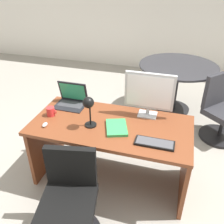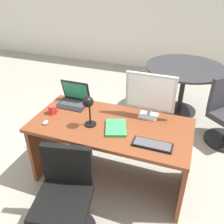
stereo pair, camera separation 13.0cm
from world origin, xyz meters
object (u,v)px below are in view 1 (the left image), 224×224
mouse (45,125)px  office_chair (70,206)px  book (117,128)px  meeting_table (177,77)px  coffee_mug (51,111)px  desk_lamp (89,106)px  meeting_chair_near (220,114)px  keyboard (155,143)px  monitor (149,92)px  laptop (72,97)px  desk (112,138)px

mouse → office_chair: bearing=-48.1°
book → meeting_table: bearing=75.4°
mouse → coffee_mug: bearing=101.0°
desk_lamp → meeting_chair_near: desk_lamp is taller
book → office_chair: bearing=-107.9°
book → meeting_table: 1.96m
keyboard → meeting_chair_near: (0.76, 1.44, -0.40)m
coffee_mug → meeting_chair_near: (1.90, 1.26, -0.44)m
monitor → meeting_table: monitor is taller
coffee_mug → monitor: bearing=16.7°
book → desk_lamp: bearing=-171.0°
keyboard → meeting_table: bearing=87.3°
keyboard → desk_lamp: size_ratio=1.07×
monitor → coffee_mug: monitor is taller
laptop → desk: bearing=-23.3°
meeting_chair_near → laptop: bearing=-152.1°
laptop → coffee_mug: (-0.11, -0.31, -0.03)m
book → meeting_chair_near: meeting_chair_near is taller
keyboard → book: size_ratio=1.07×
laptop → office_chair: bearing=-68.6°
keyboard → book: bearing=161.0°
desk → book: bearing=-55.7°
desk_lamp → coffee_mug: 0.52m
office_chair → meeting_chair_near: meeting_chair_near is taller
desk_lamp → book: 0.35m
keyboard → office_chair: 0.93m
desk → book: 0.27m
desk_lamp → meeting_chair_near: size_ratio=0.37×
laptop → meeting_chair_near: (1.79, 0.95, -0.47)m
monitor → keyboard: size_ratio=1.43×
laptop → monitor: bearing=-0.7°
desk_lamp → office_chair: (0.04, -0.65, -0.63)m
monitor → meeting_table: size_ratio=0.42×
mouse → desk_lamp: 0.50m
desk → monitor: (0.33, 0.23, 0.49)m
coffee_mug → meeting_chair_near: meeting_chair_near is taller
desk → meeting_table: size_ratio=1.33×
laptop → coffee_mug: bearing=-109.5°
desk_lamp → meeting_table: (0.76, 1.93, -0.39)m
desk → keyboard: size_ratio=4.56×
desk → coffee_mug: coffee_mug is taller
book → meeting_chair_near: 1.79m
monitor → laptop: bearing=179.3°
mouse → book: (0.71, 0.16, -0.00)m
coffee_mug → office_chair: office_chair is taller
meeting_chair_near → meeting_table: bearing=138.4°
laptop → mouse: (-0.07, -0.51, -0.06)m
desk_lamp → book: (0.27, 0.04, -0.22)m
monitor → coffee_mug: (-1.00, -0.30, -0.22)m
mouse → meeting_chair_near: size_ratio=0.08×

